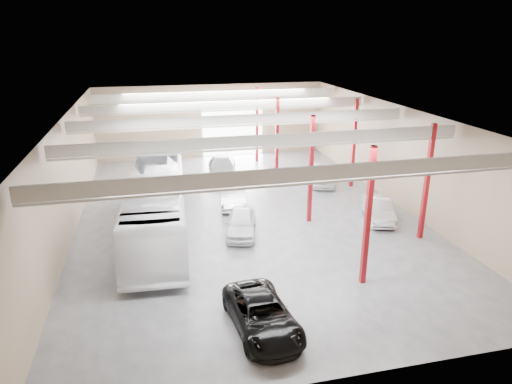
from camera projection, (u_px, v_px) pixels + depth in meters
name	position (u px, v px, depth m)	size (l,w,h in m)	color
depot_shell	(246.00, 142.00, 29.98)	(22.12, 32.12, 7.06)	#47484C
coach_bus	(157.00, 206.00, 27.26)	(3.29, 14.07, 3.92)	white
black_sedan	(262.00, 315.00, 18.97)	(2.36, 5.13, 1.42)	black
car_row_a	(241.00, 223.00, 27.97)	(1.74, 4.33, 1.47)	silver
car_row_b	(233.00, 193.00, 32.81)	(1.70, 4.89, 1.61)	#B7B6BB
car_row_c	(222.00, 167.00, 39.10)	(2.33, 5.74, 1.67)	gray
car_right_near	(378.00, 209.00, 30.14)	(1.55, 4.44, 1.46)	silver
car_right_far	(322.00, 174.00, 37.21)	(1.85, 4.59, 1.56)	white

